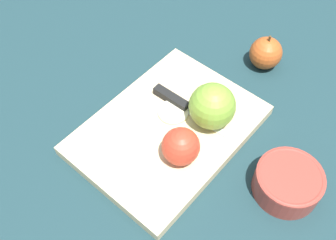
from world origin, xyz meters
The scene contains 8 objects.
ground_plane centered at (0.00, 0.00, 0.00)m, with size 4.00×4.00×0.00m, color #193338.
cutting_board centered at (0.00, 0.00, 0.01)m, with size 0.36×0.28×0.02m.
apple_half_left centered at (-0.03, -0.06, 0.06)m, with size 0.07×0.07×0.07m.
apple_half_right centered at (0.07, -0.05, 0.07)m, with size 0.09×0.09×0.09m.
knife centered at (0.05, 0.03, 0.03)m, with size 0.04×0.19×0.02m.
apple_slice centered at (0.03, 0.02, 0.03)m, with size 0.06×0.06×0.01m.
apple_whole centered at (0.28, -0.02, 0.04)m, with size 0.07×0.07×0.08m.
bowl centered at (0.06, -0.23, 0.03)m, with size 0.12×0.12×0.05m.
Camera 1 is at (-0.31, -0.31, 0.63)m, focal length 42.00 mm.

